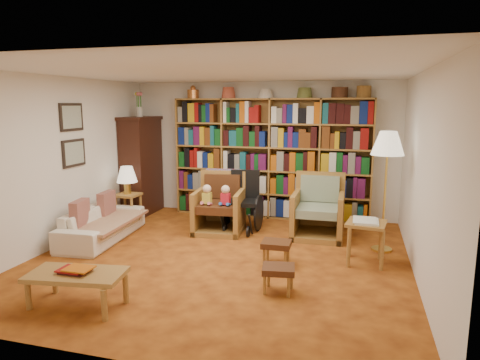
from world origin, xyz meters
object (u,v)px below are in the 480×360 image
(side_table_lamp, at_px, (128,201))
(floor_lamp, at_px, (388,148))
(wheelchair, at_px, (243,203))
(footstool_a, at_px, (276,246))
(sofa, at_px, (102,224))
(armchair_leather, at_px, (221,206))
(side_table_papers, at_px, (366,229))
(footstool_b, at_px, (278,271))
(coffee_table, at_px, (77,277))
(armchair_sage, at_px, (318,212))

(side_table_lamp, relative_size, floor_lamp, 0.30)
(wheelchair, height_order, footstool_a, wheelchair)
(wheelchair, bearing_deg, footstool_a, -59.61)
(sofa, height_order, footstool_a, sofa)
(sofa, xyz_separation_m, armchair_leather, (1.63, 0.99, 0.15))
(side_table_lamp, relative_size, wheelchair, 0.53)
(side_table_lamp, bearing_deg, wheelchair, 4.23)
(side_table_papers, bearing_deg, footstool_b, -128.47)
(wheelchair, relative_size, coffee_table, 0.96)
(armchair_leather, relative_size, armchair_sage, 1.00)
(wheelchair, height_order, coffee_table, wheelchair)
(side_table_lamp, height_order, armchair_leather, armchair_leather)
(footstool_a, distance_m, footstool_b, 0.84)
(footstool_a, relative_size, footstool_b, 0.96)
(floor_lamp, xyz_separation_m, footstool_a, (-1.37, -0.96, -1.23))
(side_table_papers, height_order, footstool_a, side_table_papers)
(side_table_lamp, bearing_deg, floor_lamp, -4.42)
(side_table_lamp, distance_m, floor_lamp, 4.45)
(side_table_lamp, bearing_deg, footstool_b, -34.24)
(footstool_b, bearing_deg, side_table_papers, 51.53)
(side_table_lamp, bearing_deg, coffee_table, -69.20)
(floor_lamp, bearing_deg, armchair_sage, 152.70)
(side_table_lamp, height_order, floor_lamp, floor_lamp)
(sofa, height_order, armchair_sage, armchair_sage)
(armchair_leather, distance_m, footstool_a, 1.78)
(footstool_a, bearing_deg, footstool_b, -77.56)
(side_table_papers, distance_m, coffee_table, 3.59)
(armchair_leather, height_order, footstool_b, armchair_leather)
(armchair_sage, height_order, side_table_papers, armchair_sage)
(sofa, distance_m, armchair_sage, 3.43)
(armchair_leather, height_order, footstool_a, armchair_leather)
(side_table_papers, bearing_deg, footstool_a, -162.05)
(wheelchair, bearing_deg, side_table_papers, -28.68)
(wheelchair, bearing_deg, sofa, -150.41)
(side_table_papers, height_order, coffee_table, side_table_papers)
(wheelchair, height_order, side_table_papers, wheelchair)
(armchair_leather, xyz_separation_m, floor_lamp, (2.57, -0.35, 1.08))
(sofa, bearing_deg, footstool_b, -115.53)
(side_table_lamp, relative_size, side_table_papers, 0.88)
(footstool_a, bearing_deg, armchair_sage, 74.39)
(wheelchair, relative_size, footstool_a, 2.60)
(side_table_papers, bearing_deg, side_table_lamp, 167.12)
(floor_lamp, distance_m, footstool_a, 2.08)
(armchair_sage, xyz_separation_m, side_table_papers, (0.72, -1.09, 0.09))
(armchair_leather, relative_size, footstool_a, 2.60)
(armchair_sage, height_order, floor_lamp, floor_lamp)
(side_table_lamp, height_order, footstool_a, side_table_lamp)
(footstool_b, distance_m, coffee_table, 2.16)
(sofa, distance_m, side_table_papers, 3.96)
(wheelchair, distance_m, floor_lamp, 2.50)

